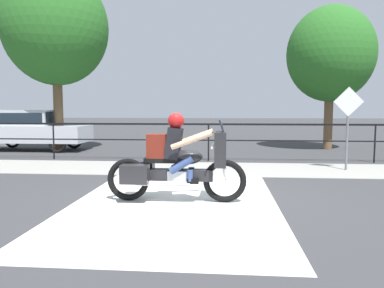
{
  "coord_description": "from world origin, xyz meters",
  "views": [
    {
      "loc": [
        0.47,
        -6.82,
        1.66
      ],
      "look_at": [
        -0.21,
        1.21,
        0.89
      ],
      "focal_mm": 35.0,
      "sensor_mm": 36.0,
      "label": 1
    }
  ],
  "objects": [
    {
      "name": "street_sign",
      "position": [
        3.78,
        3.47,
        1.43
      ],
      "size": [
        0.78,
        0.06,
        2.23
      ],
      "color": "slate",
      "rests_on": "ground"
    },
    {
      "name": "fence_railing",
      "position": [
        0.0,
        5.01,
        0.94
      ],
      "size": [
        36.0,
        0.05,
        1.2
      ],
      "color": "black",
      "rests_on": "ground"
    },
    {
      "name": "ground_plane",
      "position": [
        0.0,
        0.0,
        0.0
      ],
      "size": [
        120.0,
        120.0,
        0.0
      ],
      "primitive_type": "plane",
      "color": "#38383A"
    },
    {
      "name": "motorcycle",
      "position": [
        -0.37,
        -0.29,
        0.71
      ],
      "size": [
        2.5,
        0.76,
        1.59
      ],
      "rotation": [
        0.0,
        0.0,
        0.09
      ],
      "color": "black",
      "rests_on": "ground"
    },
    {
      "name": "crosswalk_band",
      "position": [
        -0.38,
        -0.2,
        0.0
      ],
      "size": [
        3.56,
        6.0,
        0.01
      ],
      "primitive_type": "cube",
      "color": "silver",
      "rests_on": "ground"
    },
    {
      "name": "parked_car",
      "position": [
        -7.19,
        7.45,
        0.91
      ],
      "size": [
        4.34,
        1.71,
        1.6
      ],
      "rotation": [
        0.0,
        0.0,
        -0.03
      ],
      "color": "#B7BCC4",
      "rests_on": "ground"
    },
    {
      "name": "sidewalk_band",
      "position": [
        0.0,
        3.4,
        0.01
      ],
      "size": [
        44.0,
        2.4,
        0.01
      ],
      "primitive_type": "cube",
      "color": "#99968E",
      "rests_on": "ground"
    },
    {
      "name": "tree_behind_sign",
      "position": [
        4.74,
        8.88,
        3.83
      ],
      "size": [
        3.46,
        3.46,
        5.75
      ],
      "color": "brown",
      "rests_on": "ground"
    },
    {
      "name": "tree_behind_car",
      "position": [
        -5.98,
        7.38,
        4.74
      ],
      "size": [
        3.99,
        3.99,
        6.95
      ],
      "color": "brown",
      "rests_on": "ground"
    }
  ]
}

